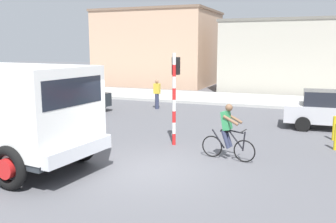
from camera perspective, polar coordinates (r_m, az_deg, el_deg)
ground_plane at (r=10.66m, az=-2.83°, el=-8.70°), size 120.00×120.00×0.00m
sidewalk_far at (r=24.13m, az=11.36°, el=1.84°), size 80.00×5.00×0.16m
truck_foreground at (r=11.45m, az=-23.79°, el=0.37°), size 5.64×3.23×2.90m
cyclist at (r=11.36m, az=9.20°, el=-3.11°), size 1.71×0.55×1.72m
traffic_light_pole at (r=12.79m, az=1.06°, el=3.95°), size 0.24×0.43×3.20m
car_red_near at (r=20.68m, az=-14.49°, el=2.45°), size 4.25×2.44×1.60m
car_white_mid at (r=16.85m, az=24.14°, el=0.24°), size 4.08×2.03×1.60m
pedestrian_near_kerb at (r=20.44m, az=-1.71°, el=2.76°), size 0.34×0.22×1.62m
bollard_near at (r=13.55m, az=24.46°, el=-3.56°), size 0.14×0.14×0.90m
bollard_far at (r=14.92m, az=24.22°, el=-2.36°), size 0.14×0.14×0.90m
building_corner_left at (r=34.26m, az=-1.34°, el=9.74°), size 9.94×8.06×6.55m
building_mid_block at (r=29.23m, az=19.21°, el=7.99°), size 10.94×5.33×5.35m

